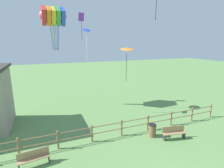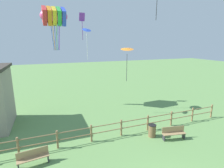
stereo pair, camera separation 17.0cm
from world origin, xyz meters
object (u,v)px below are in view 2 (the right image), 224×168
object	(u,v)px
park_bench_by_building	(33,157)
trash_bin	(152,131)
kite_purple_streamer	(82,21)
kite_rainbow_parafoil	(54,16)
park_bench_near_fence	(174,133)
kite_orange_delta	(127,50)
kite_blue_delta	(87,32)

from	to	relation	value
park_bench_by_building	trash_bin	distance (m)	8.33
kite_purple_streamer	trash_bin	bearing A→B (deg)	-73.01
kite_rainbow_parafoil	kite_purple_streamer	world-z (taller)	kite_rainbow_parafoil
park_bench_near_fence	kite_orange_delta	world-z (taller)	kite_orange_delta
kite_blue_delta	kite_rainbow_parafoil	bearing A→B (deg)	123.74
trash_bin	kite_purple_streamer	size ratio (longest dim) A/B	0.33
kite_purple_streamer	park_bench_by_building	bearing A→B (deg)	-117.58
park_bench_near_fence	kite_blue_delta	world-z (taller)	kite_blue_delta
park_bench_by_building	kite_rainbow_parafoil	bearing A→B (deg)	76.92
kite_rainbow_parafoil	kite_orange_delta	xyz separation A→B (m)	(6.65, -3.87, -3.37)
trash_bin	kite_orange_delta	bearing A→B (deg)	83.46
kite_rainbow_parafoil	kite_orange_delta	bearing A→B (deg)	-30.16
kite_purple_streamer	kite_orange_delta	bearing A→B (deg)	-45.71
park_bench_by_building	trash_bin	xyz separation A→B (m)	(8.32, 0.24, -0.03)
trash_bin	kite_purple_streamer	bearing A→B (deg)	106.99
park_bench_near_fence	trash_bin	world-z (taller)	trash_bin
park_bench_by_building	kite_rainbow_parafoil	size ratio (longest dim) A/B	0.40
trash_bin	kite_purple_streamer	world-z (taller)	kite_purple_streamer
kite_purple_streamer	kite_blue_delta	bearing A→B (deg)	-96.00
park_bench_by_building	kite_blue_delta	distance (m)	11.00
trash_bin	kite_rainbow_parafoil	size ratio (longest dim) A/B	0.21
park_bench_by_building	kite_purple_streamer	bearing A→B (deg)	62.42
kite_purple_streamer	park_bench_near_fence	bearing A→B (deg)	-68.17
kite_rainbow_parafoil	kite_orange_delta	world-z (taller)	kite_rainbow_parafoil
kite_blue_delta	kite_orange_delta	world-z (taller)	kite_blue_delta
kite_rainbow_parafoil	kite_blue_delta	xyz separation A→B (m)	(2.54, -3.80, -1.73)
trash_bin	kite_rainbow_parafoil	bearing A→B (deg)	120.89
park_bench_near_fence	kite_orange_delta	bearing A→B (deg)	94.88
kite_orange_delta	kite_purple_streamer	bearing A→B (deg)	134.29
trash_bin	kite_blue_delta	distance (m)	10.30
kite_orange_delta	park_bench_near_fence	bearing A→B (deg)	-85.12
trash_bin	kite_orange_delta	distance (m)	8.49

